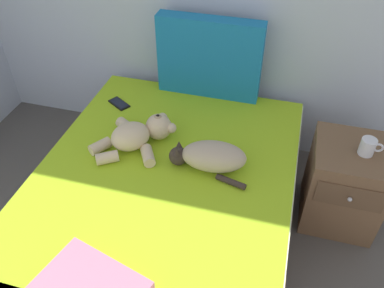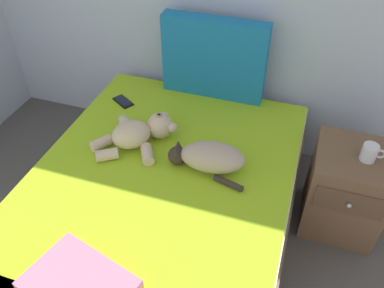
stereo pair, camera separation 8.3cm
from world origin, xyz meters
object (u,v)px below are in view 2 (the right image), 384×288
Objects in this scene: teddy_bear at (140,133)px; cell_phone at (123,101)px; patterned_cushion at (214,58)px; nightstand at (345,190)px; mug at (370,153)px; bed at (157,216)px; cat at (209,157)px.

cell_phone is (-0.27, 0.33, -0.06)m from teddy_bear.
patterned_cushion reaches higher than nightstand.
mug is (1.49, -0.15, 0.10)m from cell_phone.
bed is 4.51× the size of cat.
nightstand is 0.32m from mug.
teddy_bear is 2.70× the size of cell_phone.
cell_phone is (-0.48, 0.62, 0.24)m from bed.
cat is 0.98× the size of teddy_bear.
bed is at bearing -52.63° from cell_phone.
teddy_bear reaches higher than nightstand.
nightstand is at bearing -24.64° from patterned_cushion.
nightstand is (1.44, -0.14, -0.21)m from cell_phone.
patterned_cushion reaches higher than mug.
teddy_bear is 0.83× the size of nightstand.
cell_phone is 1.36× the size of mug.
patterned_cushion is at bearing 67.68° from teddy_bear.
cat is (0.22, 0.22, 0.31)m from bed.
mug reaches higher than cell_phone.
mug is at bearing -24.45° from patterned_cushion.
teddy_bear reaches higher than cell_phone.
mug is (0.79, 0.25, 0.04)m from cat.
mug reaches higher than bed.
patterned_cushion is at bearing 155.36° from nightstand.
mug reaches higher than nightstand.
bed is 3.67× the size of nightstand.
teddy_bear is at bearing -112.32° from patterned_cushion.
cat is at bearing -10.06° from teddy_bear.
bed is 4.43× the size of teddy_bear.
cell_phone is (-0.70, 0.41, -0.07)m from cat.
nightstand is at bearing 26.86° from bed.
teddy_bear is 0.43m from cell_phone.
cell_phone is at bearing 149.78° from cat.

